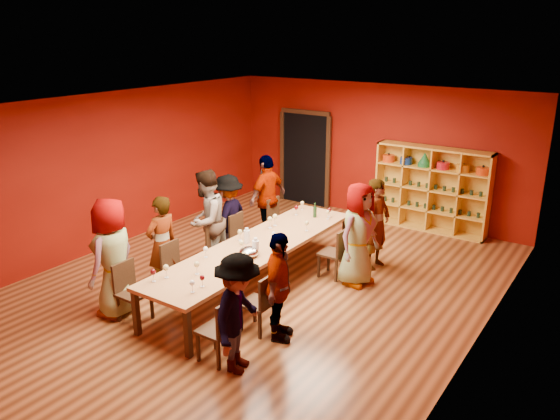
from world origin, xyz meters
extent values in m
cube|color=#5D3118|center=(0.00, 0.00, -0.01)|extent=(7.10, 9.10, 0.02)
cube|color=#680C05|center=(0.00, 4.51, 1.50)|extent=(7.10, 0.02, 3.00)
cube|color=#680C05|center=(-3.51, 0.00, 1.50)|extent=(0.02, 9.10, 3.00)
cube|color=#680C05|center=(3.51, 0.00, 1.50)|extent=(0.02, 9.10, 3.00)
cube|color=silver|center=(0.00, 0.00, 3.01)|extent=(7.10, 9.10, 0.02)
cube|color=#AC7547|center=(0.00, 0.00, 0.72)|extent=(1.10, 4.50, 0.06)
cube|color=black|center=(-0.49, -2.17, 0.34)|extent=(0.08, 0.08, 0.69)
cube|color=black|center=(-0.49, 2.17, 0.34)|extent=(0.08, 0.08, 0.69)
cube|color=black|center=(0.49, -2.17, 0.34)|extent=(0.08, 0.08, 0.69)
cube|color=black|center=(0.49, 2.17, 0.34)|extent=(0.08, 0.08, 0.69)
cube|color=black|center=(-1.80, 4.44, 1.10)|extent=(1.20, 0.14, 2.20)
cube|color=black|center=(-1.80, 4.37, 2.25)|extent=(1.32, 0.06, 0.10)
cube|color=black|center=(-2.45, 4.37, 1.10)|extent=(0.10, 0.06, 2.20)
cube|color=black|center=(-1.15, 4.37, 1.10)|extent=(0.10, 0.06, 2.20)
cube|color=gold|center=(0.22, 4.28, 0.90)|extent=(0.04, 0.40, 1.80)
cube|color=gold|center=(2.58, 4.28, 0.90)|extent=(0.04, 0.40, 1.80)
cube|color=gold|center=(1.40, 4.28, 1.78)|extent=(2.40, 0.40, 0.04)
cube|color=gold|center=(1.40, 4.28, 0.02)|extent=(2.40, 0.40, 0.04)
cube|color=gold|center=(1.40, 4.47, 0.90)|extent=(2.40, 0.02, 1.80)
cube|color=gold|center=(1.40, 4.28, 0.45)|extent=(2.36, 0.38, 0.03)
cube|color=gold|center=(1.40, 4.28, 0.90)|extent=(2.36, 0.38, 0.03)
cube|color=gold|center=(1.40, 4.28, 1.35)|extent=(2.36, 0.38, 0.03)
cube|color=gold|center=(0.80, 4.28, 0.90)|extent=(0.03, 0.38, 1.76)
cube|color=gold|center=(1.40, 4.28, 0.90)|extent=(0.03, 0.38, 1.76)
cube|color=gold|center=(2.00, 4.28, 0.90)|extent=(0.03, 0.38, 1.76)
cylinder|color=#D13D0C|center=(0.40, 4.28, 1.44)|extent=(0.26, 0.26, 0.15)
sphere|color=black|center=(0.40, 4.28, 1.53)|extent=(0.05, 0.05, 0.05)
cylinder|color=navy|center=(0.80, 4.28, 1.44)|extent=(0.26, 0.26, 0.15)
sphere|color=black|center=(0.80, 4.28, 1.53)|extent=(0.05, 0.05, 0.05)
cylinder|color=#1A6B39|center=(1.20, 4.28, 1.41)|extent=(0.26, 0.26, 0.08)
cone|color=#1A6B39|center=(1.20, 4.28, 1.56)|extent=(0.24, 0.24, 0.22)
cylinder|color=#AF1423|center=(1.60, 4.28, 1.44)|extent=(0.26, 0.26, 0.15)
sphere|color=black|center=(1.60, 4.28, 1.53)|extent=(0.05, 0.05, 0.05)
cylinder|color=orange|center=(2.00, 4.28, 1.44)|extent=(0.26, 0.26, 0.15)
sphere|color=black|center=(2.00, 4.28, 1.53)|extent=(0.05, 0.05, 0.05)
cylinder|color=#D13D0C|center=(2.40, 4.28, 1.44)|extent=(0.26, 0.26, 0.15)
sphere|color=black|center=(2.40, 4.28, 1.53)|extent=(0.05, 0.05, 0.05)
cylinder|color=black|center=(0.38, 4.28, 0.52)|extent=(0.07, 0.07, 0.10)
cylinder|color=black|center=(0.56, 4.28, 0.52)|extent=(0.07, 0.07, 0.10)
cylinder|color=black|center=(0.75, 4.28, 0.52)|extent=(0.07, 0.07, 0.10)
cylinder|color=black|center=(0.93, 4.28, 0.52)|extent=(0.07, 0.07, 0.10)
cylinder|color=black|center=(1.12, 4.28, 0.52)|extent=(0.07, 0.07, 0.10)
cylinder|color=black|center=(1.30, 4.28, 0.52)|extent=(0.07, 0.07, 0.10)
cylinder|color=black|center=(1.49, 4.28, 0.52)|extent=(0.07, 0.07, 0.10)
cylinder|color=black|center=(1.67, 4.28, 0.52)|extent=(0.07, 0.07, 0.10)
cylinder|color=black|center=(1.86, 4.28, 0.52)|extent=(0.07, 0.07, 0.10)
cylinder|color=black|center=(2.04, 4.28, 0.52)|extent=(0.07, 0.07, 0.10)
cylinder|color=black|center=(2.23, 4.28, 0.52)|extent=(0.07, 0.07, 0.10)
cylinder|color=black|center=(2.42, 4.28, 0.52)|extent=(0.07, 0.07, 0.10)
cylinder|color=black|center=(0.38, 4.28, 0.97)|extent=(0.07, 0.07, 0.10)
cylinder|color=black|center=(0.56, 4.28, 0.97)|extent=(0.07, 0.07, 0.10)
cylinder|color=black|center=(0.75, 4.28, 0.97)|extent=(0.07, 0.07, 0.10)
cylinder|color=black|center=(0.93, 4.28, 0.97)|extent=(0.07, 0.07, 0.10)
cylinder|color=black|center=(1.12, 4.28, 0.97)|extent=(0.07, 0.07, 0.10)
cylinder|color=black|center=(1.30, 4.28, 0.97)|extent=(0.07, 0.07, 0.10)
cylinder|color=black|center=(1.49, 4.28, 0.97)|extent=(0.07, 0.07, 0.10)
cylinder|color=black|center=(1.67, 4.28, 0.97)|extent=(0.07, 0.07, 0.10)
cylinder|color=black|center=(1.86, 4.28, 0.97)|extent=(0.07, 0.07, 0.10)
cylinder|color=black|center=(2.04, 4.28, 0.97)|extent=(0.07, 0.07, 0.10)
cylinder|color=black|center=(2.23, 4.28, 0.97)|extent=(0.07, 0.07, 0.10)
cylinder|color=black|center=(2.42, 4.28, 0.97)|extent=(0.07, 0.07, 0.10)
cube|color=black|center=(-0.83, -1.90, 0.43)|extent=(0.42, 0.42, 0.04)
cube|color=black|center=(-1.02, -1.90, 0.67)|extent=(0.04, 0.40, 0.44)
cube|color=black|center=(-1.00, -2.07, 0.21)|extent=(0.04, 0.04, 0.41)
cube|color=black|center=(-0.66, -2.07, 0.21)|extent=(0.04, 0.04, 0.41)
cube|color=black|center=(-1.00, -1.73, 0.21)|extent=(0.04, 0.04, 0.41)
cube|color=black|center=(-0.66, -1.73, 0.21)|extent=(0.04, 0.04, 0.41)
imported|color=#CB888B|center=(-1.22, -1.90, 0.91)|extent=(0.68, 0.98, 1.82)
cube|color=black|center=(-0.83, -0.97, 0.43)|extent=(0.42, 0.42, 0.04)
cube|color=black|center=(-1.02, -0.97, 0.67)|extent=(0.04, 0.40, 0.44)
cube|color=black|center=(-1.00, -1.14, 0.21)|extent=(0.04, 0.04, 0.41)
cube|color=black|center=(-0.66, -1.14, 0.21)|extent=(0.04, 0.04, 0.41)
cube|color=black|center=(-1.00, -0.80, 0.21)|extent=(0.04, 0.04, 0.41)
cube|color=black|center=(-0.66, -0.80, 0.21)|extent=(0.04, 0.04, 0.41)
imported|color=#5776B3|center=(-1.18, -0.97, 0.81)|extent=(0.49, 0.63, 1.62)
cube|color=black|center=(-0.83, 0.10, 0.43)|extent=(0.42, 0.42, 0.04)
cube|color=black|center=(-1.02, 0.10, 0.67)|extent=(0.04, 0.40, 0.44)
cube|color=black|center=(-1.00, -0.07, 0.21)|extent=(0.04, 0.04, 0.41)
cube|color=black|center=(-0.66, -0.07, 0.21)|extent=(0.04, 0.04, 0.41)
cube|color=black|center=(-1.00, 0.27, 0.21)|extent=(0.04, 0.04, 0.41)
cube|color=black|center=(-0.66, 0.27, 0.21)|extent=(0.04, 0.04, 0.41)
imported|color=pink|center=(-1.17, 0.10, 0.91)|extent=(0.67, 0.97, 1.82)
cube|color=black|center=(-0.83, 0.73, 0.43)|extent=(0.42, 0.42, 0.04)
cube|color=black|center=(-1.02, 0.73, 0.67)|extent=(0.04, 0.40, 0.44)
cube|color=black|center=(-1.00, 0.56, 0.21)|extent=(0.04, 0.04, 0.41)
cube|color=black|center=(-0.66, 0.56, 0.21)|extent=(0.04, 0.04, 0.41)
cube|color=black|center=(-1.00, 0.90, 0.21)|extent=(0.04, 0.04, 0.41)
cube|color=black|center=(-0.66, 0.90, 0.21)|extent=(0.04, 0.04, 0.41)
imported|color=#454449|center=(-1.20, 0.73, 0.80)|extent=(0.59, 1.08, 1.59)
cube|color=black|center=(-0.83, 1.92, 0.43)|extent=(0.42, 0.42, 0.04)
cube|color=black|center=(-1.02, 1.92, 0.67)|extent=(0.04, 0.40, 0.44)
cube|color=black|center=(-1.00, 1.75, 0.21)|extent=(0.04, 0.04, 0.41)
cube|color=black|center=(-0.66, 1.75, 0.21)|extent=(0.04, 0.04, 0.41)
cube|color=black|center=(-1.00, 2.09, 0.21)|extent=(0.04, 0.04, 0.41)
cube|color=black|center=(-0.66, 2.09, 0.21)|extent=(0.04, 0.04, 0.41)
imported|color=beige|center=(-1.16, 1.92, 0.88)|extent=(0.54, 1.06, 1.75)
cube|color=black|center=(0.83, -2.00, 0.43)|extent=(0.42, 0.42, 0.04)
cube|color=black|center=(1.02, -2.00, 0.67)|extent=(0.04, 0.40, 0.44)
cube|color=black|center=(0.66, -2.17, 0.21)|extent=(0.04, 0.04, 0.41)
cube|color=black|center=(1.00, -2.17, 0.21)|extent=(0.04, 0.04, 0.41)
cube|color=black|center=(0.66, -1.83, 0.21)|extent=(0.04, 0.04, 0.41)
cube|color=black|center=(1.00, -1.83, 0.21)|extent=(0.04, 0.04, 0.41)
imported|color=#525358|center=(1.20, -2.00, 0.78)|extent=(0.69, 1.09, 1.57)
cube|color=black|center=(0.83, -1.12, 0.43)|extent=(0.42, 0.42, 0.04)
cube|color=black|center=(1.02, -1.12, 0.67)|extent=(0.04, 0.40, 0.44)
cube|color=black|center=(0.66, -1.29, 0.21)|extent=(0.04, 0.04, 0.41)
cube|color=black|center=(1.00, -1.29, 0.21)|extent=(0.04, 0.04, 0.41)
cube|color=black|center=(0.66, -0.95, 0.21)|extent=(0.04, 0.04, 0.41)
cube|color=black|center=(1.00, -0.95, 0.21)|extent=(0.04, 0.04, 0.41)
imported|color=#47474B|center=(1.20, -1.12, 0.78)|extent=(0.75, 1.01, 1.56)
cube|color=black|center=(0.83, 1.07, 0.43)|extent=(0.42, 0.42, 0.04)
cube|color=black|center=(1.02, 1.07, 0.67)|extent=(0.04, 0.40, 0.44)
cube|color=black|center=(0.66, 0.90, 0.21)|extent=(0.04, 0.04, 0.41)
cube|color=black|center=(1.00, 0.90, 0.21)|extent=(0.04, 0.04, 0.41)
cube|color=black|center=(0.66, 1.24, 0.21)|extent=(0.04, 0.04, 0.41)
cube|color=black|center=(1.00, 1.24, 0.21)|extent=(0.04, 0.04, 0.41)
imported|color=silver|center=(1.30, 1.07, 0.88)|extent=(0.62, 0.93, 1.76)
cube|color=black|center=(0.83, 1.87, 0.43)|extent=(0.42, 0.42, 0.04)
cube|color=black|center=(1.02, 1.87, 0.67)|extent=(0.04, 0.40, 0.44)
cube|color=black|center=(0.66, 1.70, 0.21)|extent=(0.04, 0.04, 0.41)
cube|color=black|center=(1.00, 1.70, 0.21)|extent=(0.04, 0.04, 0.41)
cube|color=black|center=(0.66, 2.04, 0.21)|extent=(0.04, 0.04, 0.41)
cube|color=black|center=(1.00, 2.04, 0.21)|extent=(0.04, 0.04, 0.41)
imported|color=#C5848A|center=(1.28, 1.87, 0.82)|extent=(0.47, 0.62, 1.64)
cylinder|color=white|center=(0.32, 1.77, 0.75)|extent=(0.06, 0.06, 0.01)
cylinder|color=white|center=(0.32, 1.77, 0.81)|extent=(0.01, 0.01, 0.10)
ellipsoid|color=#D6CB86|center=(0.32, 1.77, 0.89)|extent=(0.07, 0.07, 0.08)
cylinder|color=white|center=(0.29, -1.64, 0.75)|extent=(0.06, 0.06, 0.01)
cylinder|color=white|center=(0.29, -1.64, 0.81)|extent=(0.01, 0.01, 0.10)
ellipsoid|color=#49070C|center=(0.29, -1.64, 0.88)|extent=(0.07, 0.07, 0.08)
cylinder|color=white|center=(-0.28, 1.64, 0.75)|extent=(0.06, 0.06, 0.01)
cylinder|color=white|center=(-0.28, 1.64, 0.81)|extent=(0.01, 0.01, 0.11)
ellipsoid|color=#49070C|center=(-0.28, 1.64, 0.90)|extent=(0.08, 0.08, 0.09)
cylinder|color=white|center=(-0.28, 0.77, 0.75)|extent=(0.07, 0.07, 0.01)
cylinder|color=white|center=(-0.28, 0.77, 0.82)|extent=(0.01, 0.01, 0.12)
ellipsoid|color=#D6CB86|center=(-0.28, 0.77, 0.91)|extent=(0.09, 0.09, 0.10)
cylinder|color=white|center=(0.14, 0.28, 0.75)|extent=(0.06, 0.06, 0.01)
cylinder|color=white|center=(0.14, 0.28, 0.81)|extent=(0.01, 0.01, 0.10)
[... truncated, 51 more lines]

